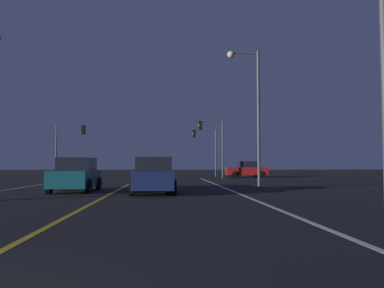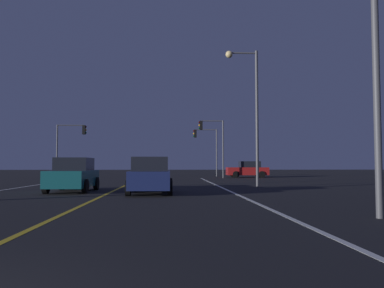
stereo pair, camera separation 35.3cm
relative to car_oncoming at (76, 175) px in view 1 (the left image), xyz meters
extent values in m
cube|color=silver|center=(7.89, -2.26, -0.82)|extent=(0.16, 41.37, 0.01)
cube|color=gold|center=(1.94, -2.26, -0.82)|extent=(0.16, 41.37, 0.01)
cylinder|color=black|center=(0.90, -1.41, -0.48)|extent=(0.22, 0.68, 0.68)
cylinder|color=black|center=(-0.90, -1.41, -0.48)|extent=(0.22, 0.68, 0.68)
cylinder|color=black|center=(0.90, 1.29, -0.48)|extent=(0.22, 0.68, 0.68)
cylinder|color=black|center=(-0.90, 1.29, -0.48)|extent=(0.22, 0.68, 0.68)
cube|color=#145156|center=(0.00, -0.06, -0.16)|extent=(1.80, 4.30, 0.80)
cube|color=black|center=(0.00, 0.19, 0.56)|extent=(1.60, 2.10, 0.64)
cube|color=red|center=(0.60, 2.04, -0.06)|extent=(0.24, 0.08, 0.16)
cube|color=red|center=(-0.60, 2.04, -0.06)|extent=(0.24, 0.08, 0.16)
cylinder|color=black|center=(11.60, 19.94, -0.48)|extent=(0.68, 0.22, 0.68)
cylinder|color=black|center=(11.60, 21.74, -0.48)|extent=(0.68, 0.22, 0.68)
cylinder|color=black|center=(14.30, 19.94, -0.48)|extent=(0.68, 0.22, 0.68)
cylinder|color=black|center=(14.30, 21.74, -0.48)|extent=(0.68, 0.22, 0.68)
cube|color=maroon|center=(12.95, 20.84, -0.16)|extent=(4.30, 1.80, 0.80)
cube|color=black|center=(13.20, 20.84, 0.56)|extent=(2.10, 1.60, 0.64)
cube|color=red|center=(15.05, 20.24, -0.06)|extent=(0.08, 0.24, 0.16)
cube|color=red|center=(15.05, 21.44, -0.06)|extent=(0.08, 0.24, 0.16)
cylinder|color=black|center=(3.05, -0.18, -0.48)|extent=(0.22, 0.68, 0.68)
cylinder|color=black|center=(4.85, -0.18, -0.48)|extent=(0.22, 0.68, 0.68)
cylinder|color=black|center=(3.05, -2.88, -0.48)|extent=(0.22, 0.68, 0.68)
cylinder|color=black|center=(4.85, -2.88, -0.48)|extent=(0.22, 0.68, 0.68)
cube|color=navy|center=(3.95, -1.53, -0.16)|extent=(1.80, 4.30, 0.80)
cube|color=black|center=(3.95, -1.78, 0.56)|extent=(1.60, 2.10, 0.64)
cube|color=red|center=(3.35, -3.63, -0.06)|extent=(0.24, 0.08, 0.16)
cube|color=red|center=(4.55, -3.63, -0.06)|extent=(0.24, 0.08, 0.16)
cylinder|color=#4C4C51|center=(10.14, 18.93, 2.07)|extent=(0.14, 0.14, 5.79)
cylinder|color=#4C4C51|center=(9.03, 18.93, 4.92)|extent=(2.22, 0.10, 0.10)
cube|color=black|center=(7.93, 18.93, 4.47)|extent=(0.28, 0.36, 0.90)
sphere|color=#3A0605|center=(7.77, 18.93, 4.77)|extent=(0.20, 0.20, 0.20)
sphere|color=orange|center=(7.77, 18.93, 4.47)|extent=(0.20, 0.20, 0.20)
sphere|color=#063816|center=(7.77, 18.93, 4.17)|extent=(0.20, 0.20, 0.20)
cylinder|color=#4C4C51|center=(-6.26, 18.93, 1.82)|extent=(0.14, 0.14, 5.28)
cylinder|color=#4C4C51|center=(-4.97, 18.93, 4.41)|extent=(2.59, 0.10, 0.10)
cube|color=black|center=(-3.68, 18.93, 3.96)|extent=(0.28, 0.36, 0.90)
sphere|color=#3A0605|center=(-3.52, 18.93, 4.26)|extent=(0.20, 0.20, 0.20)
sphere|color=orange|center=(-3.52, 18.93, 3.96)|extent=(0.20, 0.20, 0.20)
sphere|color=#063816|center=(-3.52, 18.93, 3.66)|extent=(0.20, 0.20, 0.20)
cylinder|color=#4C4C51|center=(10.14, 24.43, 1.88)|extent=(0.14, 0.14, 5.40)
cylinder|color=#4C4C51|center=(8.92, 24.43, 4.53)|extent=(2.44, 0.10, 0.10)
cube|color=black|center=(7.70, 24.43, 4.08)|extent=(0.28, 0.36, 0.90)
sphere|color=#3A0605|center=(7.54, 24.43, 4.38)|extent=(0.20, 0.20, 0.20)
sphere|color=orange|center=(7.54, 24.43, 4.08)|extent=(0.20, 0.20, 0.20)
sphere|color=#063816|center=(7.54, 24.43, 3.78)|extent=(0.20, 0.20, 0.20)
cylinder|color=#4C4C51|center=(10.14, 3.55, 3.36)|extent=(0.18, 0.18, 8.37)
cylinder|color=#4C4C51|center=(9.29, 3.55, 7.40)|extent=(1.70, 0.10, 0.10)
sphere|color=#F9D88C|center=(8.44, 3.55, 7.30)|extent=(0.44, 0.44, 0.44)
camera|label=1|loc=(4.51, -19.85, 0.53)|focal=36.42mm
camera|label=2|loc=(4.87, -19.85, 0.53)|focal=36.42mm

